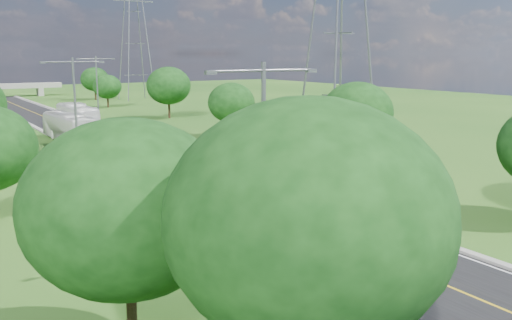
# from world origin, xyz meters

# --- Properties ---
(ground) EXTENTS (260.00, 260.00, 0.00)m
(ground) POSITION_xyz_m (0.00, 60.00, 0.00)
(ground) COLOR #1F4C15
(ground) RESTS_ON ground
(road) EXTENTS (8.00, 150.00, 0.06)m
(road) POSITION_xyz_m (0.00, 66.00, 0.03)
(road) COLOR black
(road) RESTS_ON ground
(curb_left) EXTENTS (0.50, 150.00, 0.22)m
(curb_left) POSITION_xyz_m (-4.25, 66.00, 0.11)
(curb_left) COLOR gray
(curb_left) RESTS_ON ground
(curb_right) EXTENTS (0.50, 150.00, 0.22)m
(curb_right) POSITION_xyz_m (4.25, 66.00, 0.11)
(curb_right) COLOR gray
(curb_right) RESTS_ON ground
(speed_limit_sign) EXTENTS (0.55, 0.09, 2.40)m
(speed_limit_sign) POSITION_xyz_m (5.20, 37.98, 1.60)
(speed_limit_sign) COLOR slate
(speed_limit_sign) RESTS_ON ground
(streetlight_near_left) EXTENTS (5.90, 0.25, 10.00)m
(streetlight_near_left) POSITION_xyz_m (-6.00, 12.00, 5.94)
(streetlight_near_left) COLOR slate
(streetlight_near_left) RESTS_ON ground
(streetlight_mid_left) EXTENTS (5.90, 0.25, 10.00)m
(streetlight_mid_left) POSITION_xyz_m (-6.00, 45.00, 5.94)
(streetlight_mid_left) COLOR slate
(streetlight_mid_left) RESTS_ON ground
(streetlight_far_right) EXTENTS (5.90, 0.25, 10.00)m
(streetlight_far_right) POSITION_xyz_m (6.00, 78.00, 5.94)
(streetlight_far_right) COLOR slate
(streetlight_far_right) RESTS_ON ground
(power_tower_near) EXTENTS (9.00, 6.40, 28.00)m
(power_tower_near) POSITION_xyz_m (22.00, 40.00, 14.01)
(power_tower_near) COLOR slate
(power_tower_near) RESTS_ON ground
(power_tower_far) EXTENTS (9.00, 6.40, 28.00)m
(power_tower_far) POSITION_xyz_m (26.00, 115.00, 14.01)
(power_tower_far) COLOR slate
(power_tower_far) RESTS_ON ground
(tree_la) EXTENTS (7.14, 7.14, 8.30)m
(tree_la) POSITION_xyz_m (-14.00, 8.00, 5.27)
(tree_la) COLOR black
(tree_la) RESTS_ON ground
(tree_lf) EXTENTS (7.98, 7.98, 9.28)m
(tree_lf) POSITION_xyz_m (-11.00, 2.00, 5.89)
(tree_lf) COLOR black
(tree_lf) RESTS_ON ground
(tree_rb) EXTENTS (6.72, 6.72, 7.82)m
(tree_rb) POSITION_xyz_m (16.00, 30.00, 4.95)
(tree_rb) COLOR black
(tree_rb) RESTS_ON ground
(tree_rc) EXTENTS (5.88, 5.88, 6.84)m
(tree_rc) POSITION_xyz_m (15.00, 52.00, 4.33)
(tree_rc) COLOR black
(tree_rc) RESTS_ON ground
(tree_rd) EXTENTS (7.14, 7.14, 8.30)m
(tree_rd) POSITION_xyz_m (17.00, 76.00, 5.27)
(tree_rd) COLOR black
(tree_rd) RESTS_ON ground
(tree_re) EXTENTS (5.46, 5.46, 6.35)m
(tree_re) POSITION_xyz_m (14.50, 100.00, 4.02)
(tree_re) COLOR black
(tree_re) RESTS_ON ground
(tree_rf) EXTENTS (6.30, 6.30, 7.33)m
(tree_rf) POSITION_xyz_m (18.00, 120.00, 4.64)
(tree_rf) COLOR black
(tree_rf) RESTS_ON ground
(bus_outbound) EXTENTS (2.95, 12.22, 3.40)m
(bus_outbound) POSITION_xyz_m (0.80, 70.67, 1.76)
(bus_outbound) COLOR white
(bus_outbound) RESTS_ON road
(bus_inbound) EXTENTS (3.59, 12.10, 3.33)m
(bus_inbound) POSITION_xyz_m (-3.20, 59.38, 1.72)
(bus_inbound) COLOR silver
(bus_inbound) RESTS_ON road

